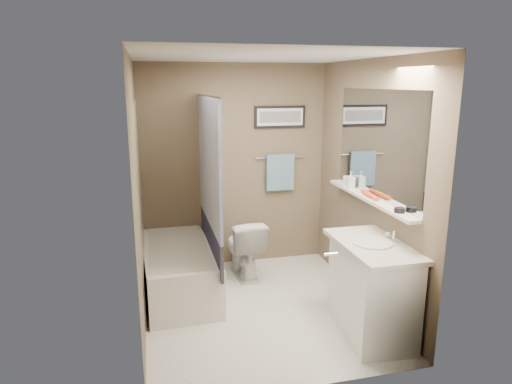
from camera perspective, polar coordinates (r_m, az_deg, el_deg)
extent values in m
plane|color=silver|center=(4.66, 0.44, -14.31)|extent=(2.50, 2.50, 0.00)
cube|color=silver|center=(4.13, 0.51, 16.35)|extent=(2.20, 2.50, 0.04)
cube|color=brown|center=(5.41, -2.67, 3.12)|extent=(2.20, 0.04, 2.40)
cube|color=brown|center=(3.10, 5.98, -4.92)|extent=(2.20, 0.04, 2.40)
cube|color=brown|center=(4.12, -14.27, -0.62)|extent=(0.04, 2.50, 2.40)
cube|color=brown|center=(4.61, 13.62, 0.91)|extent=(0.04, 2.50, 2.40)
cube|color=tan|center=(4.65, -14.24, -1.55)|extent=(0.02, 1.55, 2.00)
cylinder|color=silver|center=(4.54, -6.08, 11.86)|extent=(0.02, 1.55, 0.02)
cube|color=silver|center=(4.60, -5.88, 3.75)|extent=(0.03, 1.45, 1.28)
cube|color=#262747|center=(4.81, -5.64, -5.92)|extent=(0.03, 1.45, 0.36)
cube|color=silver|center=(4.41, 14.92, 5.83)|extent=(0.02, 1.60, 1.00)
cube|color=silver|center=(4.48, 13.89, -0.77)|extent=(0.12, 1.60, 0.03)
cylinder|color=silver|center=(5.51, 2.99, 4.36)|extent=(0.60, 0.02, 0.02)
cube|color=#91C0D2|center=(5.52, 3.03, 2.48)|extent=(0.34, 0.05, 0.44)
cube|color=black|center=(5.47, 3.00, 9.36)|extent=(0.62, 0.02, 0.26)
cube|color=white|center=(5.46, 3.05, 9.35)|extent=(0.56, 0.00, 0.20)
cube|color=#595959|center=(5.45, 3.05, 9.35)|extent=(0.50, 0.00, 0.13)
cube|color=silver|center=(3.37, 14.89, -7.38)|extent=(0.80, 0.02, 2.00)
cylinder|color=silver|center=(3.28, 9.32, -7.70)|extent=(0.10, 0.02, 0.02)
cube|color=silver|center=(4.96, -9.72, -9.54)|extent=(0.78, 1.53, 0.50)
cube|color=beige|center=(4.87, -9.84, -6.83)|extent=(0.56, 1.36, 0.02)
imported|color=white|center=(5.26, -1.57, -6.90)|extent=(0.44, 0.70, 0.68)
cube|color=white|center=(4.21, 14.24, -11.87)|extent=(0.57, 0.94, 0.80)
cube|color=beige|center=(4.05, 14.46, -6.50)|extent=(0.54, 0.96, 0.04)
cylinder|color=silver|center=(4.03, 14.36, -6.15)|extent=(0.34, 0.34, 0.01)
cylinder|color=white|center=(4.12, 16.87, -5.30)|extent=(0.02, 0.02, 0.10)
sphere|color=silver|center=(4.20, 16.17, -5.14)|extent=(0.05, 0.05, 0.05)
cylinder|color=black|center=(4.01, 17.49, -2.17)|extent=(0.09, 0.09, 0.04)
cylinder|color=#DE541F|center=(4.41, 14.35, -0.53)|extent=(0.05, 0.22, 0.04)
cylinder|color=#D2441D|center=(4.51, 13.65, -0.17)|extent=(0.06, 0.22, 0.04)
cube|color=pink|center=(4.65, 12.81, 0.03)|extent=(0.04, 0.16, 0.01)
cylinder|color=silver|center=(4.91, 11.27, 1.38)|extent=(0.08, 0.08, 0.10)
imported|color=#999999|center=(4.82, 11.76, 1.53)|extent=(0.08, 0.08, 0.17)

